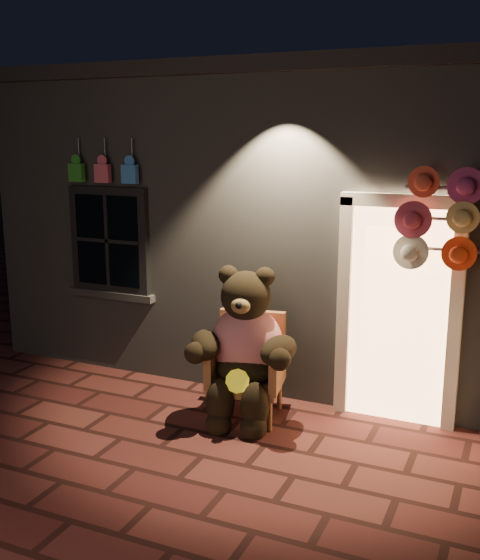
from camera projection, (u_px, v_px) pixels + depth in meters
The scene contains 4 objects.
ground at pixel (202, 456), 5.66m from camera, with size 60.00×60.00×0.00m, color #5A2822.
shop_building at pixel (336, 208), 8.83m from camera, with size 7.30×5.95×3.51m.
wicker_armchair at pixel (248, 365), 6.41m from camera, with size 0.79×0.74×1.01m.
teddy_bear at pixel (244, 348), 6.25m from camera, with size 1.11×0.95×1.55m.
Camera 1 is at (2.41, -4.60, 2.73)m, focal length 42.00 mm.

